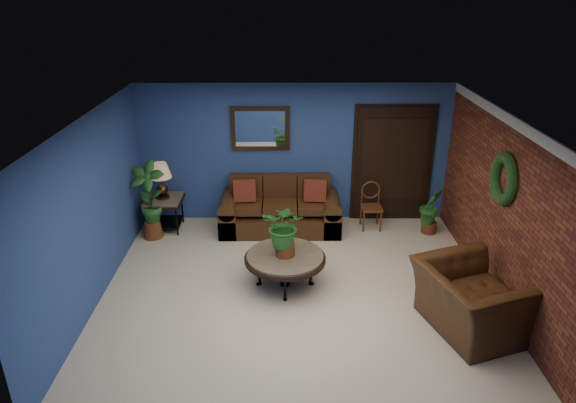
{
  "coord_description": "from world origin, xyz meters",
  "views": [
    {
      "loc": [
        -0.18,
        -6.19,
        4.09
      ],
      "look_at": [
        -0.13,
        0.55,
        1.17
      ],
      "focal_mm": 32.0,
      "sensor_mm": 36.0,
      "label": 1
    }
  ],
  "objects_px": {
    "side_chair": "(371,202)",
    "table_lamp": "(161,176)",
    "coffee_table": "(285,258)",
    "end_table": "(164,205)",
    "armchair": "(472,300)",
    "sofa": "(280,212)"
  },
  "relations": [
    {
      "from": "armchair",
      "to": "side_chair",
      "type": "bearing_deg",
      "value": -3.03
    },
    {
      "from": "end_table",
      "to": "side_chair",
      "type": "distance_m",
      "value": 3.65
    },
    {
      "from": "table_lamp",
      "to": "armchair",
      "type": "bearing_deg",
      "value": -32.97
    },
    {
      "from": "table_lamp",
      "to": "side_chair",
      "type": "distance_m",
      "value": 3.69
    },
    {
      "from": "coffee_table",
      "to": "table_lamp",
      "type": "height_order",
      "value": "table_lamp"
    },
    {
      "from": "coffee_table",
      "to": "end_table",
      "type": "relative_size",
      "value": 1.79
    },
    {
      "from": "table_lamp",
      "to": "side_chair",
      "type": "height_order",
      "value": "table_lamp"
    },
    {
      "from": "side_chair",
      "to": "armchair",
      "type": "bearing_deg",
      "value": -76.08
    },
    {
      "from": "side_chair",
      "to": "coffee_table",
      "type": "bearing_deg",
      "value": -129.69
    },
    {
      "from": "end_table",
      "to": "table_lamp",
      "type": "xyz_separation_m",
      "value": [
        0.0,
        0.0,
        0.54
      ]
    },
    {
      "from": "side_chair",
      "to": "table_lamp",
      "type": "bearing_deg",
      "value": 179.71
    },
    {
      "from": "table_lamp",
      "to": "coffee_table",
      "type": "bearing_deg",
      "value": -41.24
    },
    {
      "from": "table_lamp",
      "to": "side_chair",
      "type": "bearing_deg",
      "value": 0.97
    },
    {
      "from": "sofa",
      "to": "side_chair",
      "type": "xyz_separation_m",
      "value": [
        1.61,
        0.03,
        0.16
      ]
    },
    {
      "from": "end_table",
      "to": "coffee_table",
      "type": "bearing_deg",
      "value": -41.24
    },
    {
      "from": "side_chair",
      "to": "armchair",
      "type": "xyz_separation_m",
      "value": [
        0.8,
        -2.95,
        -0.05
      ]
    },
    {
      "from": "end_table",
      "to": "side_chair",
      "type": "xyz_separation_m",
      "value": [
        3.65,
        0.06,
        0.02
      ]
    },
    {
      "from": "coffee_table",
      "to": "end_table",
      "type": "xyz_separation_m",
      "value": [
        -2.12,
        1.86,
        0.01
      ]
    },
    {
      "from": "table_lamp",
      "to": "side_chair",
      "type": "xyz_separation_m",
      "value": [
        3.65,
        0.06,
        -0.52
      ]
    },
    {
      "from": "sofa",
      "to": "side_chair",
      "type": "relative_size",
      "value": 2.5
    },
    {
      "from": "sofa",
      "to": "armchair",
      "type": "xyz_separation_m",
      "value": [
        2.41,
        -2.92,
        0.11
      ]
    },
    {
      "from": "sofa",
      "to": "coffee_table",
      "type": "height_order",
      "value": "sofa"
    }
  ]
}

